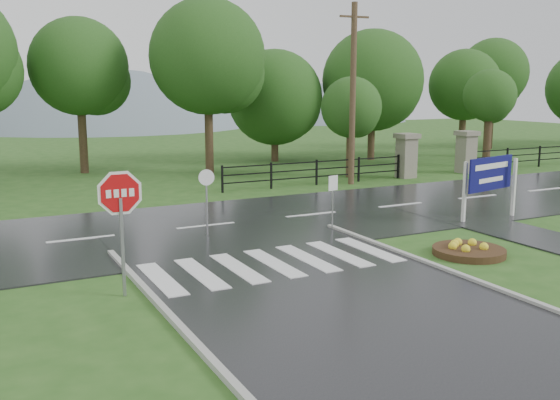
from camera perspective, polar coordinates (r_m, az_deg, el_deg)
ground at (r=12.27m, az=10.12°, el=-11.73°), size 120.00×120.00×0.00m
main_road at (r=20.75m, az=-6.78°, el=-2.46°), size 90.00×8.00×0.04m
walkway at (r=20.72m, az=22.31°, el=-3.20°), size 2.20×11.00×0.04m
crosswalk at (r=16.28m, az=-0.59°, el=-5.76°), size 6.50×2.80×0.02m
pillar_west at (r=32.18m, az=11.48°, el=4.09°), size 1.00×1.00×2.24m
pillar_east at (r=34.80m, az=16.66°, el=4.32°), size 1.00×1.00×2.24m
fence_west at (r=29.27m, az=3.37°, el=2.78°), size 9.58×0.08×1.20m
hills at (r=77.39m, az=-18.46°, el=-5.24°), size 102.00×48.00×48.00m
treeline at (r=34.25m, az=-13.41°, el=2.40°), size 83.20×5.20×10.00m
stop_sign at (r=13.89m, az=-14.38°, el=-0.45°), size 1.33×0.07×2.98m
estate_billboard at (r=22.62m, az=18.70°, el=2.03°), size 2.47×0.62×2.20m
flower_bed at (r=17.97m, az=16.89°, el=-4.38°), size 1.98×1.98×0.40m
reg_sign_small at (r=19.98m, az=4.86°, el=0.86°), size 0.39×0.11×1.78m
reg_sign_round at (r=19.05m, az=-6.73°, el=0.53°), size 0.49×0.09×2.11m
utility_pole_east at (r=29.44m, az=6.67°, el=9.62°), size 1.48×0.28×8.33m
entrance_tree_left at (r=31.83m, az=6.54°, el=8.37°), size 3.06×3.06×5.07m
entrance_tree_right at (r=37.81m, az=18.63°, el=8.97°), size 2.97×2.97×5.55m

